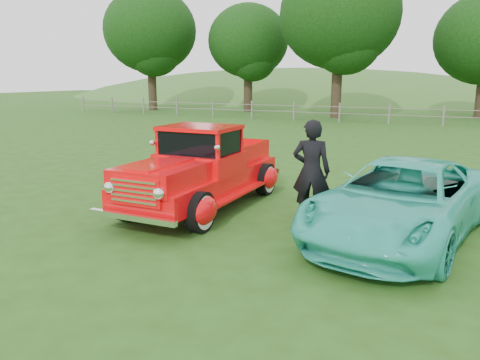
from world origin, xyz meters
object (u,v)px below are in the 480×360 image
at_px(tree_mid_west, 248,41).
at_px(red_pickup, 202,171).
at_px(tree_far_west, 150,31).
at_px(tree_near_west, 340,15).
at_px(teal_sedan, 402,201).
at_px(man, 311,171).

xyz_separation_m(tree_mid_west, red_pickup, (10.99, -26.66, -4.75)).
distance_m(tree_far_west, tree_near_west, 16.03).
relative_size(tree_far_west, tree_near_west, 0.95).
bearing_deg(tree_mid_west, teal_sedan, -60.67).
bearing_deg(tree_near_west, man, -77.10).
bearing_deg(red_pickup, teal_sedan, -3.86).
distance_m(tree_near_west, red_pickup, 24.60).
bearing_deg(red_pickup, tree_far_west, 127.79).
distance_m(tree_mid_west, tree_near_west, 8.63).
bearing_deg(tree_mid_west, tree_far_west, -165.96).
bearing_deg(tree_far_west, man, -49.02).
bearing_deg(tree_near_west, tree_far_west, 176.42).
distance_m(tree_far_west, man, 33.11).
relative_size(tree_far_west, man, 4.95).
relative_size(red_pickup, teal_sedan, 1.02).
height_order(tree_far_west, tree_mid_west, tree_far_west).
distance_m(tree_mid_west, man, 30.18).
relative_size(tree_near_west, red_pickup, 2.09).
distance_m(tree_mid_west, red_pickup, 29.23).
bearing_deg(tree_far_west, red_pickup, -52.41).
bearing_deg(tree_near_west, teal_sedan, -73.39).
xyz_separation_m(tree_far_west, man, (21.42, -24.65, -5.48)).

